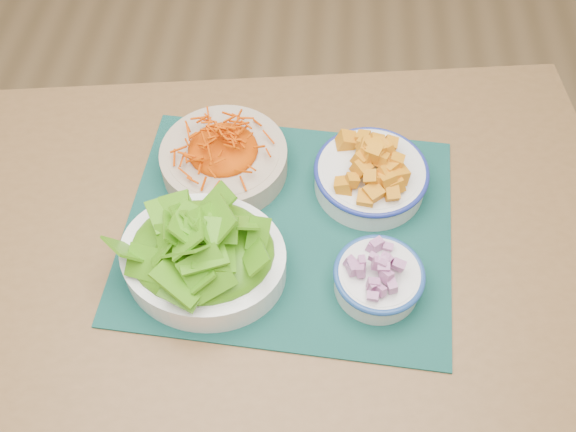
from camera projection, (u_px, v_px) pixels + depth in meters
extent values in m
plane|color=#99764A|center=(262.00, 419.00, 1.62)|extent=(4.00, 4.00, 0.00)
cube|color=brown|center=(250.00, 267.00, 1.04)|extent=(1.35, 1.00, 0.04)
cylinder|color=brown|center=(16.00, 231.00, 1.52)|extent=(0.06, 0.06, 0.71)
cylinder|color=brown|center=(482.00, 205.00, 1.57)|extent=(0.06, 0.06, 0.71)
cube|color=#092D29|center=(288.00, 227.00, 1.05)|extent=(0.56, 0.47, 0.00)
cylinder|color=tan|center=(224.00, 160.00, 1.10)|extent=(0.26, 0.26, 0.05)
ellipsoid|color=#D94800|center=(222.00, 144.00, 1.06)|extent=(0.19, 0.19, 0.04)
cylinder|color=white|center=(370.00, 178.00, 1.08)|extent=(0.22, 0.22, 0.05)
torus|color=navy|center=(371.00, 171.00, 1.06)|extent=(0.19, 0.19, 0.01)
ellipsoid|color=orange|center=(373.00, 161.00, 1.04)|extent=(0.16, 0.16, 0.04)
ellipsoid|color=#287205|center=(200.00, 239.00, 0.93)|extent=(0.22, 0.19, 0.07)
cylinder|color=silver|center=(378.00, 280.00, 0.97)|extent=(0.13, 0.13, 0.05)
torus|color=navy|center=(379.00, 274.00, 0.95)|extent=(0.14, 0.14, 0.01)
ellipsoid|color=#7A0E55|center=(381.00, 268.00, 0.94)|extent=(0.11, 0.11, 0.02)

